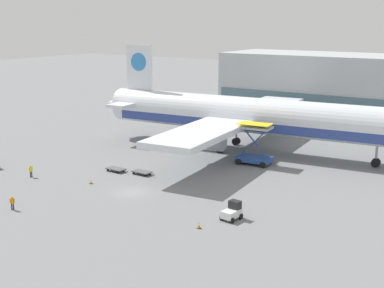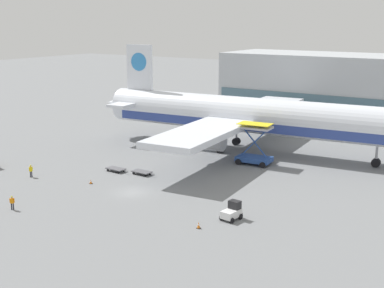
{
  "view_description": "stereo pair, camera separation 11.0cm",
  "coord_description": "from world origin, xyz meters",
  "px_view_note": "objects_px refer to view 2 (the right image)",
  "views": [
    {
      "loc": [
        41.53,
        -49.88,
        21.49
      ],
      "look_at": [
        0.84,
        12.27,
        4.0
      ],
      "focal_mm": 50.0,
      "sensor_mm": 36.0,
      "label": 1
    },
    {
      "loc": [
        41.62,
        -49.82,
        21.49
      ],
      "look_at": [
        0.84,
        12.27,
        4.0
      ],
      "focal_mm": 50.0,
      "sensor_mm": 36.0,
      "label": 2
    }
  ],
  "objects_px": {
    "ground_crew_far": "(12,202)",
    "traffic_cone_near": "(199,225)",
    "baggage_dolly_second": "(142,172)",
    "baggage_tug_mid": "(232,212)",
    "ground_crew_near": "(31,170)",
    "scissor_lift_loader": "(254,149)",
    "traffic_cone_far": "(91,182)",
    "airplane_main": "(248,117)",
    "baggage_dolly_lead": "(116,169)"
  },
  "relations": [
    {
      "from": "baggage_dolly_second",
      "to": "traffic_cone_near",
      "type": "xyz_separation_m",
      "value": [
        17.41,
        -12.36,
        -0.04
      ]
    },
    {
      "from": "ground_crew_near",
      "to": "ground_crew_far",
      "type": "bearing_deg",
      "value": -129.18
    },
    {
      "from": "airplane_main",
      "to": "baggage_dolly_second",
      "type": "bearing_deg",
      "value": -111.79
    },
    {
      "from": "baggage_dolly_second",
      "to": "ground_crew_far",
      "type": "relative_size",
      "value": 2.25
    },
    {
      "from": "airplane_main",
      "to": "traffic_cone_near",
      "type": "height_order",
      "value": "airplane_main"
    },
    {
      "from": "scissor_lift_loader",
      "to": "baggage_dolly_lead",
      "type": "bearing_deg",
      "value": -140.63
    },
    {
      "from": "traffic_cone_near",
      "to": "baggage_tug_mid",
      "type": "bearing_deg",
      "value": 68.99
    },
    {
      "from": "airplane_main",
      "to": "traffic_cone_far",
      "type": "xyz_separation_m",
      "value": [
        -9.08,
        -27.47,
        -5.57
      ]
    },
    {
      "from": "airplane_main",
      "to": "ground_crew_near",
      "type": "distance_m",
      "value": 35.21
    },
    {
      "from": "baggage_tug_mid",
      "to": "ground_crew_near",
      "type": "height_order",
      "value": "baggage_tug_mid"
    },
    {
      "from": "baggage_dolly_second",
      "to": "baggage_tug_mid",
      "type": "bearing_deg",
      "value": -20.66
    },
    {
      "from": "ground_crew_near",
      "to": "traffic_cone_near",
      "type": "xyz_separation_m",
      "value": [
        29.46,
        -2.9,
        -0.69
      ]
    },
    {
      "from": "baggage_dolly_lead",
      "to": "baggage_tug_mid",
      "type": "bearing_deg",
      "value": -15.03
    },
    {
      "from": "baggage_dolly_second",
      "to": "traffic_cone_near",
      "type": "distance_m",
      "value": 21.35
    },
    {
      "from": "scissor_lift_loader",
      "to": "baggage_dolly_second",
      "type": "xyz_separation_m",
      "value": [
        -10.69,
        -13.72,
        -1.93
      ]
    },
    {
      "from": "ground_crew_near",
      "to": "traffic_cone_far",
      "type": "bearing_deg",
      "value": -65.34
    },
    {
      "from": "airplane_main",
      "to": "baggage_dolly_second",
      "type": "xyz_separation_m",
      "value": [
        -6.08,
        -20.33,
        -5.45
      ]
    },
    {
      "from": "baggage_dolly_lead",
      "to": "traffic_cone_near",
      "type": "distance_m",
      "value": 24.41
    },
    {
      "from": "baggage_dolly_lead",
      "to": "traffic_cone_far",
      "type": "relative_size",
      "value": 6.64
    },
    {
      "from": "ground_crew_far",
      "to": "traffic_cone_near",
      "type": "bearing_deg",
      "value": 160.49
    },
    {
      "from": "ground_crew_near",
      "to": "traffic_cone_near",
      "type": "relative_size",
      "value": 2.47
    },
    {
      "from": "scissor_lift_loader",
      "to": "traffic_cone_near",
      "type": "bearing_deg",
      "value": -80.71
    },
    {
      "from": "ground_crew_far",
      "to": "baggage_dolly_second",
      "type": "bearing_deg",
      "value": -138.43
    },
    {
      "from": "baggage_tug_mid",
      "to": "ground_crew_near",
      "type": "distance_m",
      "value": 31.13
    },
    {
      "from": "baggage_tug_mid",
      "to": "airplane_main",
      "type": "bearing_deg",
      "value": 31.08
    },
    {
      "from": "baggage_dolly_lead",
      "to": "traffic_cone_far",
      "type": "bearing_deg",
      "value": -77.69
    },
    {
      "from": "ground_crew_far",
      "to": "scissor_lift_loader",
      "type": "bearing_deg",
      "value": -151.35
    },
    {
      "from": "baggage_tug_mid",
      "to": "ground_crew_far",
      "type": "height_order",
      "value": "baggage_tug_mid"
    },
    {
      "from": "airplane_main",
      "to": "traffic_cone_far",
      "type": "relative_size",
      "value": 103.41
    },
    {
      "from": "ground_crew_far",
      "to": "traffic_cone_far",
      "type": "relative_size",
      "value": 2.95
    },
    {
      "from": "airplane_main",
      "to": "baggage_dolly_second",
      "type": "height_order",
      "value": "airplane_main"
    },
    {
      "from": "baggage_dolly_lead",
      "to": "ground_crew_near",
      "type": "relative_size",
      "value": 2.12
    },
    {
      "from": "baggage_dolly_second",
      "to": "traffic_cone_far",
      "type": "distance_m",
      "value": 7.75
    },
    {
      "from": "scissor_lift_loader",
      "to": "baggage_dolly_second",
      "type": "bearing_deg",
      "value": -133.09
    },
    {
      "from": "baggage_dolly_lead",
      "to": "traffic_cone_near",
      "type": "xyz_separation_m",
      "value": [
        21.52,
        -11.52,
        -0.04
      ]
    },
    {
      "from": "airplane_main",
      "to": "ground_crew_near",
      "type": "bearing_deg",
      "value": -126.47
    },
    {
      "from": "baggage_dolly_lead",
      "to": "ground_crew_near",
      "type": "bearing_deg",
      "value": -130.27
    },
    {
      "from": "airplane_main",
      "to": "scissor_lift_loader",
      "type": "bearing_deg",
      "value": -60.25
    },
    {
      "from": "traffic_cone_far",
      "to": "traffic_cone_near",
      "type": "bearing_deg",
      "value": -14.35
    },
    {
      "from": "airplane_main",
      "to": "scissor_lift_loader",
      "type": "relative_size",
      "value": 9.3
    },
    {
      "from": "ground_crew_far",
      "to": "traffic_cone_far",
      "type": "xyz_separation_m",
      "value": [
        0.54,
        12.26,
        -0.69
      ]
    },
    {
      "from": "ground_crew_near",
      "to": "traffic_cone_far",
      "type": "relative_size",
      "value": 3.13
    },
    {
      "from": "airplane_main",
      "to": "ground_crew_near",
      "type": "xyz_separation_m",
      "value": [
        -18.13,
        -29.8,
        -4.8
      ]
    },
    {
      "from": "traffic_cone_near",
      "to": "baggage_dolly_second",
      "type": "bearing_deg",
      "value": 144.62
    },
    {
      "from": "scissor_lift_loader",
      "to": "traffic_cone_near",
      "type": "xyz_separation_m",
      "value": [
        6.71,
        -26.08,
        -1.97
      ]
    },
    {
      "from": "airplane_main",
      "to": "baggage_dolly_second",
      "type": "relative_size",
      "value": 15.57
    },
    {
      "from": "airplane_main",
      "to": "baggage_dolly_lead",
      "type": "xyz_separation_m",
      "value": [
        -10.19,
        -21.17,
        -5.45
      ]
    },
    {
      "from": "baggage_dolly_lead",
      "to": "traffic_cone_near",
      "type": "relative_size",
      "value": 5.23
    },
    {
      "from": "scissor_lift_loader",
      "to": "traffic_cone_far",
      "type": "bearing_deg",
      "value": -128.45
    },
    {
      "from": "ground_crew_near",
      "to": "traffic_cone_far",
      "type": "xyz_separation_m",
      "value": [
        9.05,
        2.32,
        -0.76
      ]
    }
  ]
}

